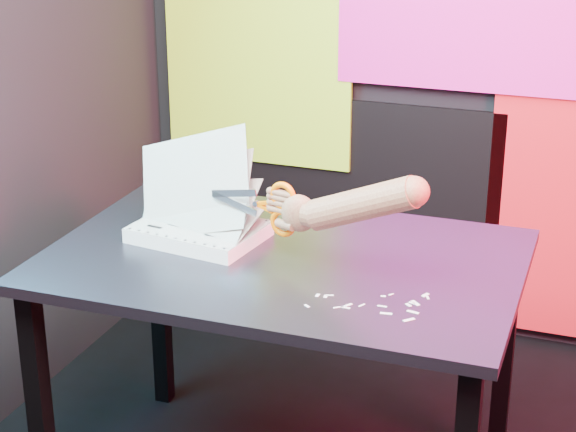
% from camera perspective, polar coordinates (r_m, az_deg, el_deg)
% --- Properties ---
extents(room, '(3.01, 3.01, 2.71)m').
position_cam_1_polar(room, '(1.96, 10.81, 8.90)').
color(room, black).
rests_on(room, ground).
extents(backdrop, '(2.88, 0.05, 2.08)m').
position_cam_1_polar(backdrop, '(3.46, 15.67, 6.89)').
color(backdrop, red).
rests_on(backdrop, ground).
extents(work_table, '(1.24, 0.84, 0.75)m').
position_cam_1_polar(work_table, '(2.56, -0.27, -4.13)').
color(work_table, black).
rests_on(work_table, ground).
extents(printout_stack, '(0.40, 0.29, 0.33)m').
position_cam_1_polar(printout_stack, '(2.64, -5.31, -0.70)').
color(printout_stack, silver).
rests_on(printout_stack, work_table).
extents(scissors, '(0.26, 0.07, 0.15)m').
position_cam_1_polar(scissors, '(2.46, -0.66, 0.47)').
color(scissors, '#BBBBBB').
rests_on(scissors, printout_stack).
extents(hand_forearm, '(0.43, 0.15, 0.20)m').
position_cam_1_polar(hand_forearm, '(2.33, 3.78, 0.65)').
color(hand_forearm, '#9D6940').
rests_on(hand_forearm, work_table).
extents(paper_clippings, '(0.27, 0.17, 0.00)m').
position_cam_1_polar(paper_clippings, '(2.27, 5.57, -5.27)').
color(paper_clippings, silver).
rests_on(paper_clippings, work_table).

